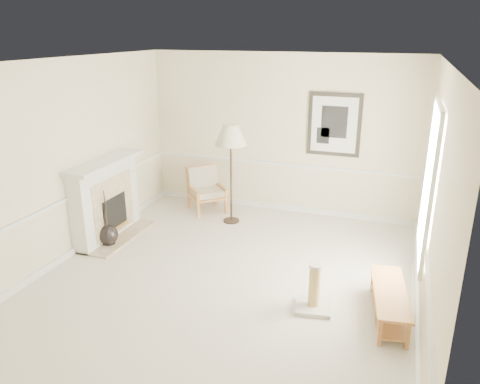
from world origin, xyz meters
name	(u,v)px	position (x,y,z in m)	size (l,w,h in m)	color
ground	(228,276)	(0.00, 0.00, 0.00)	(5.50, 5.50, 0.00)	silver
room	(239,145)	(0.14, 0.08, 1.87)	(5.04, 5.54, 2.92)	beige
fireplace	(107,200)	(-2.34, 0.60, 0.64)	(0.64, 1.64, 1.31)	white
floor_vase	(108,235)	(-2.15, 0.29, 0.17)	(0.32, 0.32, 0.93)	black
armchair	(205,187)	(-1.32, 2.27, 0.44)	(0.90, 0.90, 0.82)	#AC6F37
floor_lamp	(231,138)	(-0.65, 1.86, 1.53)	(0.70, 0.70, 1.76)	black
bench	(389,299)	(2.15, -0.29, 0.24)	(0.55, 1.30, 0.36)	#AC6F37
scratching_post	(314,295)	(1.28, -0.41, 0.19)	(0.48, 0.48, 0.61)	beige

